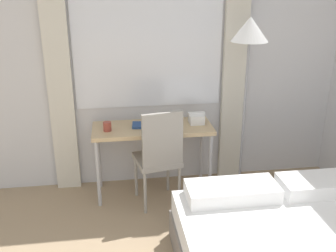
% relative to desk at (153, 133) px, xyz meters
% --- Properties ---
extents(wall_back_with_window, '(4.97, 0.13, 2.70)m').
position_rel_desk_xyz_m(wall_back_with_window, '(0.01, 0.31, 0.70)').
color(wall_back_with_window, silver).
rests_on(wall_back_with_window, ground_plane).
extents(desk, '(1.17, 0.46, 0.73)m').
position_rel_desk_xyz_m(desk, '(0.00, 0.00, 0.00)').
color(desk, tan).
rests_on(desk, ground_plane).
extents(desk_chair, '(0.47, 0.47, 0.99)m').
position_rel_desk_xyz_m(desk_chair, '(0.03, -0.26, -0.11)').
color(desk_chair, gray).
rests_on(desk_chair, ground_plane).
extents(standing_lamp, '(0.34, 0.34, 1.77)m').
position_rel_desk_xyz_m(standing_lamp, '(0.87, -0.14, 0.84)').
color(standing_lamp, '#4C4C51').
rests_on(standing_lamp, ground_plane).
extents(telephone, '(0.17, 0.15, 0.11)m').
position_rel_desk_xyz_m(telephone, '(0.44, 0.03, 0.12)').
color(telephone, white).
rests_on(telephone, desk).
extents(book, '(0.24, 0.18, 0.02)m').
position_rel_desk_xyz_m(book, '(-0.08, 0.02, 0.08)').
color(book, navy).
rests_on(book, desk).
extents(mug, '(0.08, 0.08, 0.09)m').
position_rel_desk_xyz_m(mug, '(-0.44, -0.05, 0.12)').
color(mug, '#993F33').
rests_on(mug, desk).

